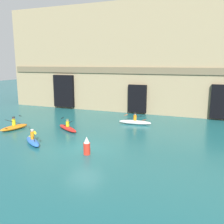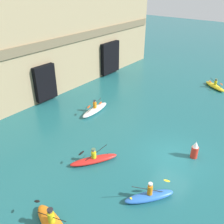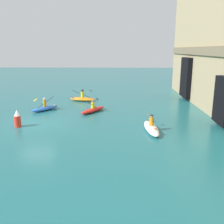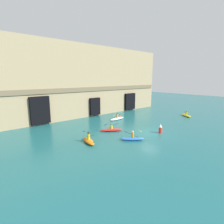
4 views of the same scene
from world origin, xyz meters
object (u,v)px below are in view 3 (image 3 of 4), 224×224
object	(u,v)px
kayak_white	(151,128)
kayak_red	(93,110)
marker_buoy	(17,119)
kayak_orange	(83,99)
kayak_blue	(45,108)

from	to	relation	value
kayak_white	kayak_red	bearing A→B (deg)	36.51
marker_buoy	kayak_orange	bearing A→B (deg)	160.70
kayak_white	marker_buoy	world-z (taller)	marker_buoy
kayak_orange	kayak_white	distance (m)	11.79
kayak_red	kayak_white	xyz separation A→B (m)	(5.21, 4.54, 0.01)
kayak_red	kayak_blue	distance (m)	4.46
kayak_white	kayak_blue	distance (m)	10.60
kayak_orange	kayak_white	size ratio (longest dim) A/B	0.87
kayak_red	kayak_white	world-z (taller)	kayak_red
kayak_orange	kayak_red	size ratio (longest dim) A/B	0.97
kayak_red	kayak_blue	xyz separation A→B (m)	(-0.44, -4.44, 0.01)
marker_buoy	kayak_blue	bearing A→B (deg)	174.37
kayak_orange	kayak_red	world-z (taller)	kayak_orange
marker_buoy	kayak_white	bearing A→B (deg)	85.97
kayak_red	kayak_white	distance (m)	6.91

